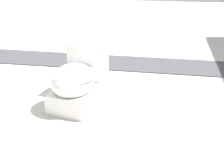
{
  "coord_description": "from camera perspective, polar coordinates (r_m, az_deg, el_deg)",
  "views": [
    {
      "loc": [
        2.47,
        0.61,
        1.25
      ],
      "look_at": [
        0.02,
        0.16,
        0.3
      ],
      "focal_mm": 50.0,
      "sensor_mm": 36.0,
      "label": 1
    }
  ],
  "objects": [
    {
      "name": "gravel_strip",
      "position": [
        3.83,
        8.19,
        1.71
      ],
      "size": [
        0.56,
        8.0,
        0.01
      ],
      "primitive_type": "cube",
      "color": "#423F44",
      "rests_on": "ground"
    },
    {
      "name": "ground_plane",
      "position": [
        2.83,
        -3.14,
        -5.31
      ],
      "size": [
        14.0,
        14.0,
        0.0
      ],
      "primitive_type": "plane",
      "color": "#B7B2A8"
    },
    {
      "name": "toilet",
      "position": [
        2.75,
        -6.18,
        -1.17
      ],
      "size": [
        0.68,
        0.48,
        0.52
      ],
      "rotation": [
        0.0,
        0.0,
        -0.17
      ],
      "color": "white",
      "rests_on": "ground"
    }
  ]
}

